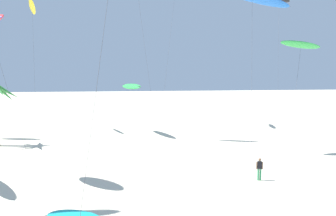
% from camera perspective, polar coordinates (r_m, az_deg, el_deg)
% --- Properties ---
extents(flying_kite_4, '(5.09, 10.89, 21.06)m').
position_cam_1_polar(flying_kite_4, '(59.41, 18.78, 17.37)').
color(flying_kite_4, black).
rests_on(flying_kite_4, ground).
extents(flying_kite_6, '(5.30, 8.39, 6.86)m').
position_cam_1_polar(flying_kite_6, '(43.29, -6.45, 3.78)').
color(flying_kite_6, green).
rests_on(flying_kite_6, ground).
extents(flying_kite_8, '(1.82, 5.43, 18.14)m').
position_cam_1_polar(flying_kite_8, '(50.28, -22.60, 15.97)').
color(flying_kite_8, yellow).
rests_on(flying_kite_8, ground).
extents(flying_kite_11, '(6.39, 5.98, 11.51)m').
position_cam_1_polar(flying_kite_11, '(36.14, 22.19, 10.17)').
color(flying_kite_11, green).
rests_on(flying_kite_11, ground).
extents(person_mid_field, '(0.50, 0.25, 1.71)m').
position_cam_1_polar(person_mid_field, '(26.03, 15.67, -10.07)').
color(person_mid_field, '#338E56').
rests_on(person_mid_field, ground).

